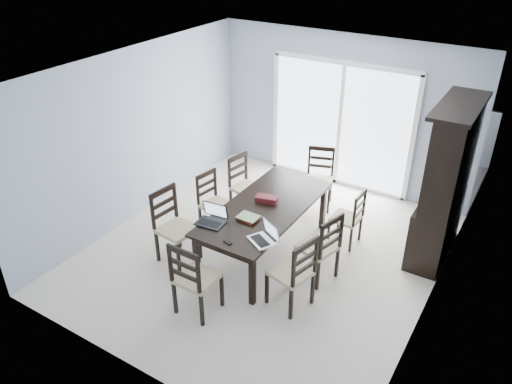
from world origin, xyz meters
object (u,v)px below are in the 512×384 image
chair_left_near (171,218)px  chair_end_far (320,171)px  chair_right_near (297,267)px  cell_phone (228,242)px  china_hutch (445,185)px  chair_right_far (352,213)px  laptop_silver (261,238)px  game_box (267,199)px  chair_end_near (191,273)px  chair_right_mid (324,242)px  hot_tub (326,127)px  chair_left_mid (212,196)px  dining_table (265,211)px  laptop_dark (210,220)px  chair_left_far (243,179)px

chair_left_near → chair_end_far: 2.62m
chair_right_near → cell_phone: (-0.85, -0.18, 0.14)m
china_hutch → chair_right_near: 2.37m
chair_right_far → laptop_silver: size_ratio=2.46×
laptop_silver → chair_right_near: bearing=23.7°
game_box → chair_left_near: bearing=-137.3°
china_hutch → chair_end_near: size_ratio=1.87×
chair_right_mid → hot_tub: 4.07m
chair_left_near → chair_right_near: (1.92, -0.02, -0.03)m
chair_left_mid → cell_phone: bearing=52.9°
chair_end_near → chair_end_far: bearing=87.8°
china_hutch → chair_left_near: bearing=-146.6°
cell_phone → china_hutch: bearing=67.4°
chair_right_far → chair_end_far: bearing=48.7°
chair_right_far → dining_table: bearing=131.8°
chair_left_near → laptop_dark: 0.66m
chair_left_mid → chair_left_far: (0.12, 0.66, 0.02)m
dining_table → laptop_dark: 0.84m
chair_end_near → chair_end_far: chair_end_near is taller
chair_left_near → chair_right_mid: chair_left_near is taller
laptop_silver → hot_tub: (-1.09, 4.31, -0.30)m
china_hutch → chair_end_far: size_ratio=1.96×
chair_right_mid → chair_left_near: bearing=122.4°
chair_left_mid → chair_right_near: size_ratio=0.91×
dining_table → chair_end_far: chair_end_far is taller
cell_phone → game_box: game_box is taller
chair_right_far → chair_end_far: size_ratio=0.90×
chair_left_near → chair_left_mid: chair_left_near is taller
chair_right_near → hot_tub: 4.65m
chair_left_far → laptop_dark: chair_left_far is taller
china_hutch → dining_table: bearing=-148.3°
chair_right_far → game_box: (-1.00, -0.68, 0.25)m
chair_left_far → hot_tub: chair_left_far is taller
chair_left_mid → cell_phone: 1.51m
chair_right_far → cell_phone: chair_right_far is taller
chair_end_near → hot_tub: size_ratio=0.51×
chair_left_far → chair_end_far: bearing=143.9°
dining_table → chair_right_far: chair_right_far is taller
chair_end_near → chair_end_far: 3.16m
dining_table → chair_end_far: bearing=88.0°
china_hutch → chair_left_near: 3.67m
chair_right_mid → chair_right_far: (0.01, 0.95, -0.07)m
chair_right_mid → chair_right_near: bearing=-169.0°
chair_left_near → game_box: (0.97, 0.89, 0.15)m
chair_end_far → hot_tub: bearing=-87.4°
chair_left_mid → laptop_silver: (1.37, -0.86, 0.25)m
dining_table → laptop_dark: bearing=-117.3°
chair_right_near → chair_end_near: 1.23m
cell_phone → chair_right_mid: bearing=61.7°
china_hutch → chair_left_mid: 3.26m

